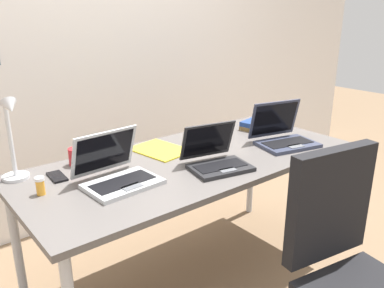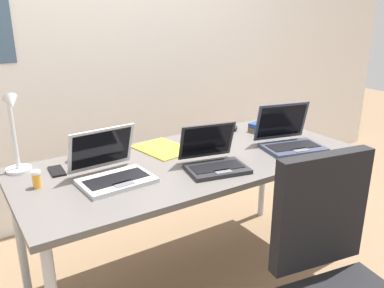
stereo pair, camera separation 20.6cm
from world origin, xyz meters
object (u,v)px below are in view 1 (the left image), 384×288
Objects in this scene: laptop_near_lamp at (117,174)px; book_stack at (257,124)px; cell_phone at (57,177)px; desk_lamp at (12,140)px; laptop_center at (216,159)px; paper_folder_far_corner at (160,150)px; coffee_mug at (77,157)px; pill_bottle at (40,186)px; laptop_far_corner at (283,136)px; headphones at (206,133)px; computer_mouse at (224,126)px.

laptop_near_lamp is 1.47× the size of book_stack.
cell_phone is at bearing 178.12° from book_stack.
cell_phone is at bearing -26.69° from desk_lamp.
paper_folder_far_corner is (-0.08, 0.37, -0.04)m from laptop_center.
cell_phone is 1.20× the size of coffee_mug.
book_stack is at bearing 3.51° from pill_bottle.
coffee_mug is (-0.53, 0.46, 0.00)m from laptop_center.
laptop_far_corner is at bearing -12.59° from cell_phone.
desk_lamp reaches higher than book_stack.
laptop_center is at bearing -16.77° from pill_bottle.
paper_folder_far_corner is at bearing -171.96° from headphones.
laptop_near_lamp is at bearing -81.36° from coffee_mug.
laptop_center is at bearing -124.90° from headphones.
headphones is 0.37m from book_stack.
laptop_near_lamp is (-1.02, 0.12, -0.00)m from laptop_far_corner.
laptop_near_lamp is at bearing -47.03° from cell_phone.
laptop_near_lamp is 0.30m from cell_phone.
headphones is 1.10m from pill_bottle.
laptop_center is (0.82, -0.44, -0.15)m from desk_lamp.
computer_mouse is 0.57m from paper_folder_far_corner.
coffee_mug is at bearing 138.69° from laptop_center.
laptop_center is at bearing -107.74° from computer_mouse.
desk_lamp is 4.17× the size of computer_mouse.
paper_folder_far_corner is (-0.73, 0.05, -0.03)m from book_stack.
cell_phone is at bearing -146.38° from coffee_mug.
computer_mouse is at bearing 97.21° from laptop_far_corner.
headphones is at bearing 8.04° from paper_folder_far_corner.
pill_bottle is at bearing -170.05° from headphones.
paper_folder_far_corner is (0.71, 0.14, -0.04)m from pill_bottle.
laptop_center is 2.97× the size of coffee_mug.
laptop_far_corner is 0.47m from headphones.
laptop_near_lamp is 3.52× the size of computer_mouse.
desk_lamp is 1.87× the size of headphones.
laptop_far_corner reaches higher than cell_phone.
pill_bottle is (-1.27, -0.22, 0.02)m from computer_mouse.
coffee_mug reaches higher than book_stack.
paper_folder_far_corner is (-0.38, -0.05, -0.01)m from headphones.
desk_lamp is 1.18× the size of laptop_near_lamp.
laptop_far_corner is at bearing -9.24° from pill_bottle.
desk_lamp is 1.13m from headphones.
coffee_mug is at bearing 3.46° from desk_lamp.
laptop_near_lamp is 2.99× the size of coffee_mug.
coffee_mug reaches higher than pill_bottle.
cell_phone is at bearing -176.50° from headphones.
laptop_near_lamp is at bearing 173.47° from laptop_far_corner.
laptop_center reaches higher than coffee_mug.
laptop_far_corner is 3.35× the size of coffee_mug.
book_stack is at bearing -3.83° from paper_folder_far_corner.
coffee_mug is (-1.01, 0.00, 0.03)m from computer_mouse.
laptop_center is 1.57× the size of headphones.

